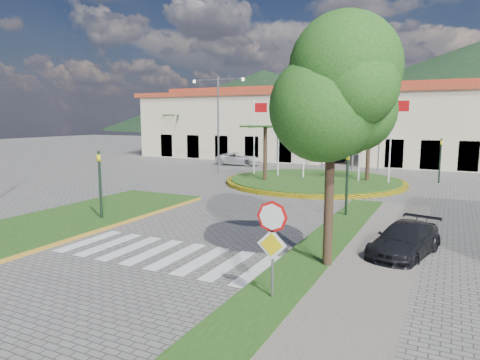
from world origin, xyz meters
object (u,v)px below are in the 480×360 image
at_px(roundabout_island, 314,181).
at_px(deciduous_tree, 332,99).
at_px(white_van, 239,159).
at_px(car_dark_b, 393,159).
at_px(stop_sign, 272,235).
at_px(car_side_right, 405,240).
at_px(car_dark_a, 328,156).

height_order(roundabout_island, deciduous_tree, deciduous_tree).
height_order(white_van, car_dark_b, white_van).
relative_size(roundabout_island, car_dark_b, 3.36).
bearing_deg(car_dark_b, roundabout_island, 168.44).
xyz_separation_m(roundabout_island, stop_sign, (4.90, -20.04, 1.62)).
height_order(stop_sign, car_side_right, stop_sign).
distance_m(stop_sign, car_dark_b, 34.81).
relative_size(white_van, car_side_right, 1.17).
bearing_deg(white_van, roundabout_island, -132.92).
bearing_deg(deciduous_tree, stop_sign, -101.18).
relative_size(stop_sign, white_van, 0.59).
xyz_separation_m(white_van, car_dark_b, (13.63, 6.73, -0.00)).
bearing_deg(stop_sign, car_side_right, 64.66).
xyz_separation_m(roundabout_island, car_dark_b, (3.52, 14.73, 0.45)).
relative_size(car_dark_a, car_dark_b, 0.97).
height_order(white_van, car_side_right, white_van).
bearing_deg(white_van, car_side_right, -146.58).
height_order(stop_sign, car_dark_b, stop_sign).
distance_m(deciduous_tree, car_dark_b, 32.12).
relative_size(deciduous_tree, car_dark_a, 1.85).
bearing_deg(stop_sign, deciduous_tree, 78.82).
relative_size(roundabout_island, white_van, 2.81).
distance_m(stop_sign, deciduous_tree, 4.59).
height_order(stop_sign, white_van, stop_sign).
height_order(deciduous_tree, white_van, deciduous_tree).
bearing_deg(roundabout_island, car_dark_a, 101.14).
bearing_deg(car_side_right, car_dark_a, 122.59).
bearing_deg(stop_sign, car_dark_b, 92.27).
distance_m(white_van, car_side_right, 28.61).
bearing_deg(car_dark_a, roundabout_island, -157.36).
bearing_deg(car_dark_b, car_side_right, -170.39).
bearing_deg(white_van, car_dark_b, -68.30).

